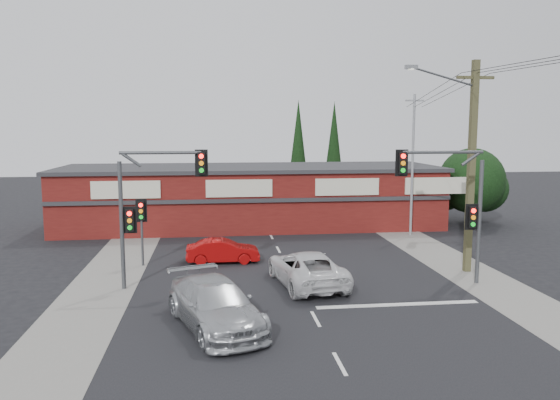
{
  "coord_description": "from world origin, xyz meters",
  "views": [
    {
      "loc": [
        -3.58,
        -21.43,
        6.87
      ],
      "look_at": [
        -0.61,
        3.0,
        3.63
      ],
      "focal_mm": 35.0,
      "sensor_mm": 36.0,
      "label": 1
    }
  ],
  "objects": [
    {
      "name": "road_strip",
      "position": [
        0.0,
        5.0,
        0.01
      ],
      "size": [
        14.0,
        70.0,
        0.01
      ],
      "primitive_type": "cube",
      "color": "black",
      "rests_on": "ground"
    },
    {
      "name": "conifer_far",
      "position": [
        7.0,
        26.0,
        5.48
      ],
      "size": [
        1.8,
        1.8,
        9.25
      ],
      "color": "#2D2116",
      "rests_on": "ground"
    },
    {
      "name": "steel_pole",
      "position": [
        9.0,
        12.0,
        4.7
      ],
      "size": [
        1.2,
        0.16,
        9.0
      ],
      "color": "gray",
      "rests_on": "ground"
    },
    {
      "name": "traffic_mast_left",
      "position": [
        -6.43,
        2.0,
        3.93
      ],
      "size": [
        3.77,
        0.27,
        5.97
      ],
      "color": "#47494C",
      "rests_on": "ground"
    },
    {
      "name": "tree_cluster",
      "position": [
        14.69,
        15.44,
        2.9
      ],
      "size": [
        5.9,
        5.1,
        5.5
      ],
      "color": "#2D2116",
      "rests_on": "ground"
    },
    {
      "name": "stop_line",
      "position": [
        3.5,
        -1.5,
        0.01
      ],
      "size": [
        6.5,
        0.35,
        0.01
      ],
      "primitive_type": "cube",
      "color": "silver",
      "rests_on": "ground"
    },
    {
      "name": "shop_building",
      "position": [
        -0.99,
        16.99,
        2.13
      ],
      "size": [
        27.3,
        8.4,
        4.22
      ],
      "color": "#551311",
      "rests_on": "ground"
    },
    {
      "name": "pedestal_signal",
      "position": [
        -7.2,
        6.01,
        2.41
      ],
      "size": [
        0.55,
        0.27,
        3.38
      ],
      "color": "#47494C",
      "rests_on": "ground"
    },
    {
      "name": "ground",
      "position": [
        0.0,
        0.0,
        0.0
      ],
      "size": [
        120.0,
        120.0,
        0.0
      ],
      "primitive_type": "plane",
      "color": "black",
      "rests_on": "ground"
    },
    {
      "name": "lane_dashes",
      "position": [
        0.0,
        3.03,
        0.01
      ],
      "size": [
        0.12,
        43.65,
        0.01
      ],
      "color": "silver",
      "rests_on": "ground"
    },
    {
      "name": "white_suv",
      "position": [
        0.41,
        1.67,
        0.75
      ],
      "size": [
        3.23,
        5.73,
        1.51
      ],
      "primitive_type": "imported",
      "rotation": [
        0.0,
        0.0,
        3.28
      ],
      "color": "silver",
      "rests_on": "ground"
    },
    {
      "name": "verge_right",
      "position": [
        8.5,
        5.0,
        0.01
      ],
      "size": [
        3.0,
        70.0,
        0.02
      ],
      "primitive_type": "cube",
      "color": "gray",
      "rests_on": "ground"
    },
    {
      "name": "utility_pole",
      "position": [
        8.36,
        2.99,
        5.4
      ],
      "size": [
        4.38,
        0.59,
        10.0
      ],
      "color": "brown",
      "rests_on": "ground"
    },
    {
      "name": "power_lines",
      "position": [
        8.47,
        -2.47,
        9.04
      ],
      "size": [
        2.01,
        29.0,
        1.22
      ],
      "color": "black",
      "rests_on": "ground"
    },
    {
      "name": "silver_suv",
      "position": [
        -3.61,
        -3.06,
        0.81
      ],
      "size": [
        3.99,
        6.05,
        1.63
      ],
      "primitive_type": "imported",
      "rotation": [
        0.0,
        0.0,
        0.33
      ],
      "color": "#ACAFB2",
      "rests_on": "ground"
    },
    {
      "name": "conifer_near",
      "position": [
        3.5,
        24.0,
        5.48
      ],
      "size": [
        1.8,
        1.8,
        9.25
      ],
      "color": "#2D2116",
      "rests_on": "ground"
    },
    {
      "name": "traffic_mast_right",
      "position": [
        6.86,
        1.0,
        3.95
      ],
      "size": [
        3.96,
        0.27,
        5.97
      ],
      "color": "#47494C",
      "rests_on": "ground"
    },
    {
      "name": "verge_left",
      "position": [
        -8.5,
        5.0,
        0.01
      ],
      "size": [
        3.0,
        70.0,
        0.02
      ],
      "primitive_type": "cube",
      "color": "gray",
      "rests_on": "ground"
    },
    {
      "name": "red_sedan",
      "position": [
        -3.18,
        6.16,
        0.61
      ],
      "size": [
        3.73,
        1.32,
        1.23
      ],
      "primitive_type": "imported",
      "rotation": [
        0.0,
        0.0,
        1.57
      ],
      "color": "#A30A0A",
      "rests_on": "ground"
    }
  ]
}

